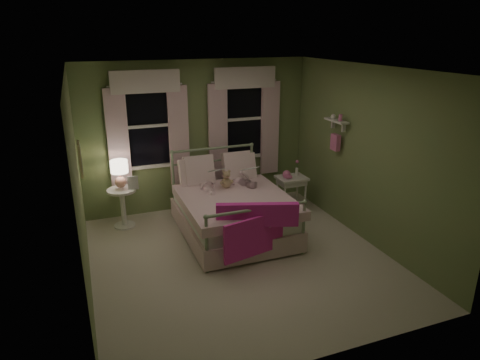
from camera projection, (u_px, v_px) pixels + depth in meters
name	position (u px, v px, depth m)	size (l,w,h in m)	color
room_shell	(240.00, 171.00, 5.61)	(4.20, 4.20, 4.20)	beige
bed	(232.00, 210.00, 6.68)	(1.58, 2.04, 1.18)	white
pink_throw	(258.00, 223.00, 5.70)	(1.08, 0.45, 0.71)	#DB2AA0
child_left	(206.00, 168.00, 6.77)	(0.30, 0.20, 0.82)	#F7D1DD
child_right	(239.00, 166.00, 6.96)	(0.37, 0.29, 0.77)	#F7D1DD
book_left	(211.00, 174.00, 6.55)	(0.20, 0.27, 0.03)	beige
book_right	(245.00, 173.00, 6.75)	(0.20, 0.27, 0.02)	beige
teddy_bear	(226.00, 181.00, 6.78)	(0.22, 0.18, 0.30)	tan
nightstand_left	(123.00, 203.00, 6.89)	(0.46, 0.46, 0.65)	white
table_lamp	(120.00, 171.00, 6.72)	(0.27, 0.27, 0.45)	#E89A89
book_nightstand	(128.00, 190.00, 6.78)	(0.16, 0.22, 0.02)	beige
nightstand_right	(291.00, 182.00, 7.42)	(0.50, 0.40, 0.64)	white
pink_toy	(287.00, 174.00, 7.33)	(0.14, 0.18, 0.14)	pink
bud_vase	(297.00, 168.00, 7.43)	(0.06, 0.06, 0.28)	white
window_left	(148.00, 122.00, 7.01)	(1.34, 0.13, 1.96)	black
window_right	(244.00, 115.00, 7.58)	(1.34, 0.13, 1.96)	black
wall_shelf	(336.00, 132.00, 6.79)	(0.15, 0.50, 0.60)	white
framed_picture	(80.00, 159.00, 5.42)	(0.03, 0.32, 0.42)	beige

